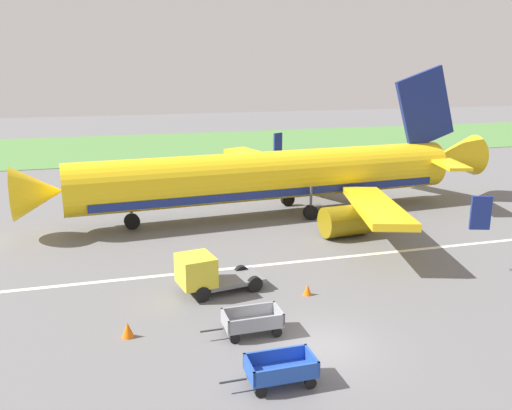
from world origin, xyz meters
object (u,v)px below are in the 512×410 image
object	(u,v)px
airplane	(282,176)
traffic_cone_near_plane	(128,330)
service_truck_beside_carts	(205,273)
baggage_cart_nearest	(281,369)
traffic_cone_mid_apron	(307,289)
baggage_cart_second_in_row	(252,321)

from	to	relation	value
airplane	traffic_cone_near_plane	distance (m)	21.21
airplane	service_truck_beside_carts	xyz separation A→B (m)	(-8.48, -13.29, -1.95)
traffic_cone_near_plane	service_truck_beside_carts	bearing A→B (deg)	41.69
airplane	service_truck_beside_carts	size ratio (longest dim) A/B	8.12
baggage_cart_nearest	traffic_cone_mid_apron	size ratio (longest dim) A/B	6.11
baggage_cart_second_in_row	traffic_cone_mid_apron	distance (m)	4.96
airplane	traffic_cone_near_plane	size ratio (longest dim) A/B	54.19
service_truck_beside_carts	traffic_cone_mid_apron	distance (m)	5.27
baggage_cart_nearest	traffic_cone_mid_apron	distance (m)	8.07
baggage_cart_nearest	traffic_cone_mid_apron	bearing A→B (deg)	62.00
service_truck_beside_carts	traffic_cone_near_plane	distance (m)	5.48
traffic_cone_near_plane	airplane	bearing A→B (deg)	53.44
baggage_cart_nearest	service_truck_beside_carts	bearing A→B (deg)	97.70
traffic_cone_near_plane	traffic_cone_mid_apron	distance (m)	9.24
traffic_cone_mid_apron	baggage_cart_nearest	bearing A→B (deg)	-118.00
baggage_cart_nearest	baggage_cart_second_in_row	xyz separation A→B (m)	(-0.01, 3.93, 0.00)
baggage_cart_nearest	service_truck_beside_carts	world-z (taller)	service_truck_beside_carts
airplane	baggage_cart_nearest	size ratio (longest dim) A/B	10.59
baggage_cart_nearest	traffic_cone_near_plane	bearing A→B (deg)	135.73
airplane	baggage_cart_nearest	distance (m)	23.31
baggage_cart_second_in_row	service_truck_beside_carts	bearing A→B (deg)	103.78
airplane	baggage_cart_nearest	bearing A→B (deg)	-108.37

